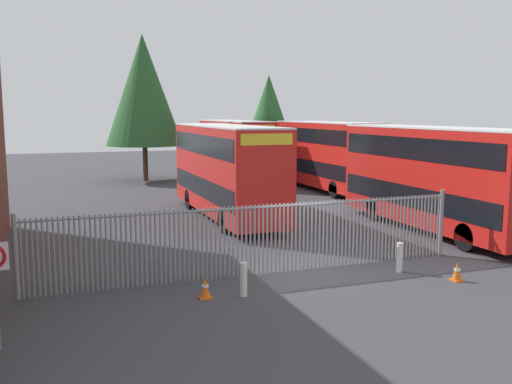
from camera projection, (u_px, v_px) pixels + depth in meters
name	position (u px, v px, depth m)	size (l,w,h in m)	color
ground_plane	(226.00, 224.00, 25.58)	(100.00, 100.00, 0.00)	#3D3D42
palisade_fence	(257.00, 237.00, 17.49)	(13.95, 0.14, 2.35)	gray
double_decker_bus_near_gate	(435.00, 175.00, 23.73)	(2.54, 10.81, 4.42)	red
double_decker_bus_behind_fence_left	(226.00, 167.00, 26.79)	(2.54, 10.81, 4.42)	red
double_decker_bus_behind_fence_right	(326.00, 153.00, 36.39)	(2.54, 10.81, 4.42)	red
double_decker_bus_far_back	(234.00, 148.00, 41.65)	(2.54, 10.81, 4.42)	red
bollard_near_left	(244.00, 279.00, 15.49)	(0.20, 0.20, 0.95)	silver
bollard_center_front	(400.00, 257.00, 17.83)	(0.20, 0.20, 0.95)	silver
traffic_cone_by_gate	(205.00, 288.00, 15.35)	(0.34, 0.34, 0.59)	orange
traffic_cone_mid_forecourt	(457.00, 271.00, 16.92)	(0.34, 0.34, 0.59)	orange
tree_tall_back	(269.00, 111.00, 41.90)	(3.72, 3.72, 7.76)	#4C3823
tree_short_side	(143.00, 90.00, 40.74)	(5.58, 5.58, 10.59)	#4C3823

